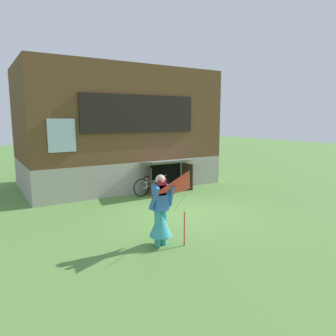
{
  "coord_description": "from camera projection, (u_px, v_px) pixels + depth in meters",
  "views": [
    {
      "loc": [
        -5.37,
        -7.67,
        2.88
      ],
      "look_at": [
        -0.32,
        0.49,
        1.36
      ],
      "focal_mm": 33.47,
      "sensor_mm": 36.0,
      "label": 1
    }
  ],
  "objects": [
    {
      "name": "person",
      "position": [
        161.0,
        216.0,
        7.07
      ],
      "size": [
        0.61,
        0.53,
        1.65
      ],
      "rotation": [
        0.0,
        0.0,
        -0.31
      ],
      "color": "teal",
      "rests_on": "ground_plane"
    },
    {
      "name": "ground_plane",
      "position": [
        185.0,
        212.0,
        9.69
      ],
      "size": [
        60.0,
        60.0,
        0.0
      ],
      "primitive_type": "plane",
      "color": "#56843D"
    },
    {
      "name": "kite",
      "position": [
        189.0,
        190.0,
        6.74
      ],
      "size": [
        1.03,
        0.96,
        1.69
      ],
      "color": "red",
      "rests_on": "ground_plane"
    },
    {
      "name": "log_house",
      "position": [
        117.0,
        128.0,
        13.69
      ],
      "size": [
        7.88,
        5.58,
        4.9
      ],
      "color": "#9E998E",
      "rests_on": "ground_plane"
    },
    {
      "name": "bicycle_silver",
      "position": [
        152.0,
        186.0,
        11.87
      ],
      "size": [
        1.62,
        0.21,
        0.74
      ],
      "rotation": [
        0.0,
        0.0,
        0.1
      ],
      "color": "black",
      "rests_on": "ground_plane"
    }
  ]
}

